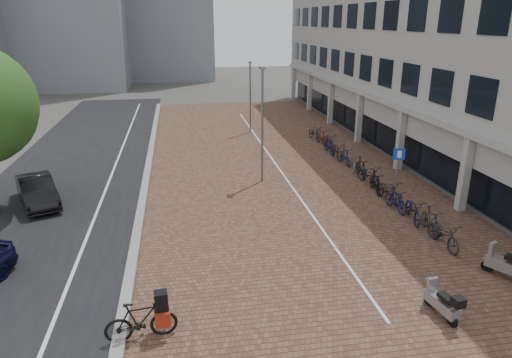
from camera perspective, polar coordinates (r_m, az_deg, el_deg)
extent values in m
plane|color=#474442|center=(15.43, 3.86, -11.90)|extent=(140.00, 140.00, 0.00)
cube|color=brown|center=(26.58, 2.06, 1.83)|extent=(14.50, 42.00, 0.04)
cube|color=black|center=(26.69, -21.75, 0.49)|extent=(8.00, 50.00, 0.03)
cube|color=gray|center=(26.10, -13.39, 1.12)|extent=(0.35, 42.00, 0.14)
cube|color=white|center=(26.32, -17.50, 0.78)|extent=(0.12, 44.00, 0.00)
cube|color=white|center=(26.61, 2.48, 1.91)|extent=(0.10, 30.00, 0.00)
cube|color=#A0A09B|center=(33.07, 20.83, 19.03)|extent=(8.00, 40.00, 13.00)
cube|color=black|center=(32.15, 14.10, 7.46)|extent=(0.15, 38.00, 3.20)
cube|color=#A0A09B|center=(31.78, 14.02, 10.55)|extent=(1.60, 38.00, 0.30)
cube|color=#A0A09B|center=(21.60, 24.65, 0.58)|extent=(0.35, 0.35, 3.40)
cube|color=#A0A09B|center=(26.54, 17.59, 4.70)|extent=(0.35, 0.35, 3.40)
cube|color=#A0A09B|center=(31.84, 12.76, 7.45)|extent=(0.35, 0.35, 3.40)
cube|color=#A0A09B|center=(37.36, 9.30, 9.38)|extent=(0.35, 0.35, 3.40)
cube|color=#A0A09B|center=(43.00, 6.72, 10.78)|extent=(0.35, 0.35, 3.40)
cube|color=#A0A09B|center=(48.73, 4.72, 11.84)|extent=(0.35, 0.35, 3.40)
imported|color=black|center=(22.92, -25.67, -1.33)|extent=(2.82, 4.20, 1.31)
imported|color=black|center=(12.80, -14.18, -16.79)|extent=(1.93, 0.72, 1.14)
cube|color=black|center=(12.51, -14.37, -14.89)|extent=(0.37, 0.35, 0.51)
cube|color=#9F2511|center=(12.79, -15.22, -16.61)|extent=(0.41, 0.15, 0.40)
cube|color=#9F2511|center=(12.75, -13.17, -16.56)|extent=(0.41, 0.15, 0.40)
cylinder|color=slate|center=(21.81, 17.13, 0.20)|extent=(0.07, 0.07, 2.33)
cube|color=#0E41BD|center=(21.46, 17.46, 2.98)|extent=(0.53, 0.16, 0.53)
cylinder|color=slate|center=(22.94, 0.78, 6.49)|extent=(0.12, 0.12, 5.80)
cylinder|color=gray|center=(33.77, -0.74, 10.05)|extent=(0.12, 0.12, 5.10)
imported|color=black|center=(18.30, 22.40, -6.34)|extent=(0.74, 1.99, 1.04)
imported|color=#242329|center=(19.25, 21.01, -4.86)|extent=(0.68, 1.79, 1.05)
imported|color=black|center=(20.09, 19.06, -3.63)|extent=(1.08, 2.07, 1.04)
imported|color=#131734|center=(20.92, 17.04, -2.47)|extent=(0.64, 1.78, 1.05)
imported|color=black|center=(21.96, 16.16, -1.37)|extent=(0.94, 2.05, 1.04)
imported|color=black|center=(22.88, 14.69, -0.37)|extent=(0.71, 1.79, 1.05)
imported|color=black|center=(23.93, 13.89, 0.54)|extent=(1.04, 2.06, 1.04)
imported|color=black|center=(24.95, 12.99, 1.40)|extent=(0.63, 1.78, 1.05)
imported|color=#5C5A54|center=(25.93, 11.84, 2.15)|extent=(1.03, 2.06, 1.04)
imported|color=#171D3F|center=(26.97, 11.06, 2.89)|extent=(0.55, 1.76, 1.05)
imported|color=black|center=(27.97, 10.04, 3.53)|extent=(0.80, 2.01, 1.04)
imported|color=#15173A|center=(28.99, 9.12, 4.15)|extent=(0.52, 1.75, 1.05)
imported|color=black|center=(30.15, 9.05, 4.73)|extent=(0.69, 1.97, 1.04)
imported|color=#561D16|center=(31.16, 8.14, 5.26)|extent=(0.57, 1.77, 1.05)
imported|color=black|center=(32.20, 7.35, 5.74)|extent=(0.91, 2.04, 1.04)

